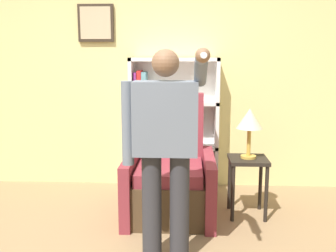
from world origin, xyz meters
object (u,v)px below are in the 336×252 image
(armchair, at_px, (170,178))
(table_lamp, at_px, (250,121))
(bookcase, at_px, (167,125))
(person_standing, at_px, (165,143))
(side_table, at_px, (248,170))

(armchair, relative_size, table_lamp, 2.43)
(armchair, xyz_separation_m, table_lamp, (0.77, -0.03, 0.60))
(bookcase, relative_size, person_standing, 0.96)
(person_standing, relative_size, table_lamp, 3.32)
(bookcase, height_order, table_lamp, bookcase)
(bookcase, height_order, armchair, bookcase)
(armchair, relative_size, person_standing, 0.73)
(armchair, height_order, side_table, armchair)
(armchair, xyz_separation_m, side_table, (0.77, -0.03, 0.10))
(bookcase, bearing_deg, armchair, -84.73)
(bookcase, height_order, side_table, bookcase)
(person_standing, distance_m, table_lamp, 1.19)
(side_table, relative_size, table_lamp, 1.20)
(bookcase, distance_m, armchair, 0.87)
(side_table, bearing_deg, bookcase, 136.63)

